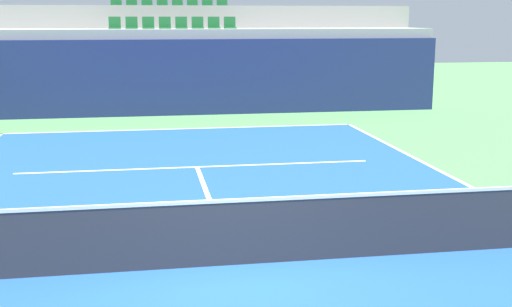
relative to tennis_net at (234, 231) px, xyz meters
name	(u,v)px	position (x,y,z in m)	size (l,w,h in m)	color
ground_plane	(234,265)	(0.00, 0.00, -0.51)	(80.00, 80.00, 0.00)	#4C8C4C
court_surface	(234,265)	(0.00, 0.00, -0.50)	(11.00, 24.00, 0.01)	#1E4C99
baseline_far	(183,129)	(0.00, 11.95, -0.50)	(11.00, 0.10, 0.00)	white
service_line_far	(197,167)	(0.00, 6.40, -0.50)	(8.26, 0.10, 0.00)	white
centre_service_line	(211,204)	(0.00, 3.20, -0.50)	(0.10, 6.40, 0.00)	white
back_wall	(176,78)	(0.00, 15.10, 0.84)	(19.41, 0.30, 2.70)	navy
stands_tier_lower	(174,70)	(0.00, 16.45, 1.01)	(19.41, 2.40, 3.05)	#9E9E99
stands_tier_upper	(171,55)	(0.00, 18.85, 1.45)	(19.41, 2.40, 3.91)	#9E9E99
seating_row_lower	(173,25)	(0.00, 16.55, 2.66)	(4.71, 0.44, 0.44)	#1E6633
seating_row_upper	(170,3)	(0.00, 18.95, 3.53)	(4.71, 0.44, 0.44)	#1E6633
tennis_net	(234,231)	(0.00, 0.00, 0.00)	(11.08, 0.08, 1.07)	black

